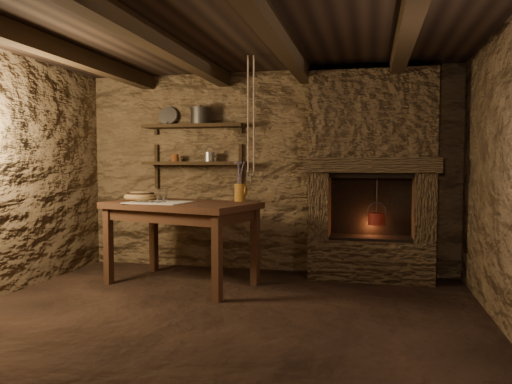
% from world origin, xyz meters
% --- Properties ---
extents(floor, '(4.50, 4.50, 0.00)m').
position_xyz_m(floor, '(0.00, 0.00, 0.00)').
color(floor, black).
rests_on(floor, ground).
extents(back_wall, '(4.50, 0.04, 2.40)m').
position_xyz_m(back_wall, '(0.00, 2.00, 1.20)').
color(back_wall, '#4A3622').
rests_on(back_wall, floor).
extents(front_wall, '(4.50, 0.04, 2.40)m').
position_xyz_m(front_wall, '(0.00, -2.00, 1.20)').
color(front_wall, '#4A3622').
rests_on(front_wall, floor).
extents(ceiling, '(4.50, 4.00, 0.04)m').
position_xyz_m(ceiling, '(0.00, 0.00, 2.40)').
color(ceiling, black).
rests_on(ceiling, back_wall).
extents(beam_far_left, '(0.14, 3.95, 0.16)m').
position_xyz_m(beam_far_left, '(-1.50, 0.00, 2.31)').
color(beam_far_left, black).
rests_on(beam_far_left, ceiling).
extents(beam_mid_left, '(0.14, 3.95, 0.16)m').
position_xyz_m(beam_mid_left, '(-0.50, 0.00, 2.31)').
color(beam_mid_left, black).
rests_on(beam_mid_left, ceiling).
extents(beam_mid_right, '(0.14, 3.95, 0.16)m').
position_xyz_m(beam_mid_right, '(0.50, 0.00, 2.31)').
color(beam_mid_right, black).
rests_on(beam_mid_right, ceiling).
extents(beam_far_right, '(0.14, 3.95, 0.16)m').
position_xyz_m(beam_far_right, '(1.50, 0.00, 2.31)').
color(beam_far_right, black).
rests_on(beam_far_right, ceiling).
extents(shelf_lower, '(1.25, 0.30, 0.04)m').
position_xyz_m(shelf_lower, '(-0.85, 1.84, 1.30)').
color(shelf_lower, black).
rests_on(shelf_lower, back_wall).
extents(shelf_upper, '(1.25, 0.30, 0.04)m').
position_xyz_m(shelf_upper, '(-0.85, 1.84, 1.75)').
color(shelf_upper, black).
rests_on(shelf_upper, back_wall).
extents(hearth, '(1.43, 0.51, 2.30)m').
position_xyz_m(hearth, '(1.25, 1.77, 1.23)').
color(hearth, '#3D2D1E').
rests_on(hearth, floor).
extents(work_table, '(1.74, 1.28, 0.89)m').
position_xyz_m(work_table, '(-0.72, 1.06, 0.48)').
color(work_table, '#381F13').
rests_on(work_table, floor).
extents(linen_cloth, '(0.66, 0.55, 0.01)m').
position_xyz_m(linen_cloth, '(-0.92, 0.94, 0.89)').
color(linen_cloth, beige).
rests_on(linen_cloth, work_table).
extents(pewter_cutlery_row, '(0.53, 0.25, 0.01)m').
position_xyz_m(pewter_cutlery_row, '(-0.92, 0.92, 0.90)').
color(pewter_cutlery_row, gray).
rests_on(pewter_cutlery_row, linen_cloth).
extents(drinking_glasses, '(0.19, 0.06, 0.08)m').
position_xyz_m(drinking_glasses, '(-0.90, 1.06, 0.93)').
color(drinking_glasses, silver).
rests_on(drinking_glasses, linen_cloth).
extents(stoneware_jug, '(0.15, 0.15, 0.44)m').
position_xyz_m(stoneware_jug, '(-0.14, 1.33, 1.07)').
color(stoneware_jug, '#8E5B1B').
rests_on(stoneware_jug, work_table).
extents(wooden_bowl, '(0.39, 0.39, 0.13)m').
position_xyz_m(wooden_bowl, '(-1.25, 1.18, 0.93)').
color(wooden_bowl, '#9C7644').
rests_on(wooden_bowl, work_table).
extents(iron_stockpot, '(0.30, 0.30, 0.18)m').
position_xyz_m(iron_stockpot, '(-0.76, 1.84, 1.86)').
color(iron_stockpot, '#32302D').
rests_on(iron_stockpot, shelf_upper).
extents(tin_pan, '(0.24, 0.11, 0.23)m').
position_xyz_m(tin_pan, '(-1.22, 1.94, 1.89)').
color(tin_pan, '#A7A7A2').
rests_on(tin_pan, shelf_upper).
extents(small_kettle, '(0.18, 0.15, 0.17)m').
position_xyz_m(small_kettle, '(-0.65, 1.84, 1.38)').
color(small_kettle, '#A7A7A2').
rests_on(small_kettle, shelf_lower).
extents(rusty_tin, '(0.12, 0.12, 0.09)m').
position_xyz_m(rusty_tin, '(-1.10, 1.84, 1.37)').
color(rusty_tin, '#612E13').
rests_on(rusty_tin, shelf_lower).
extents(red_pot, '(0.21, 0.19, 0.54)m').
position_xyz_m(red_pot, '(1.32, 1.72, 0.70)').
color(red_pot, maroon).
rests_on(red_pot, hearth).
extents(hanging_ropes, '(0.08, 0.08, 1.20)m').
position_xyz_m(hanging_ropes, '(0.05, 1.05, 1.80)').
color(hanging_ropes, tan).
rests_on(hanging_ropes, ceiling).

